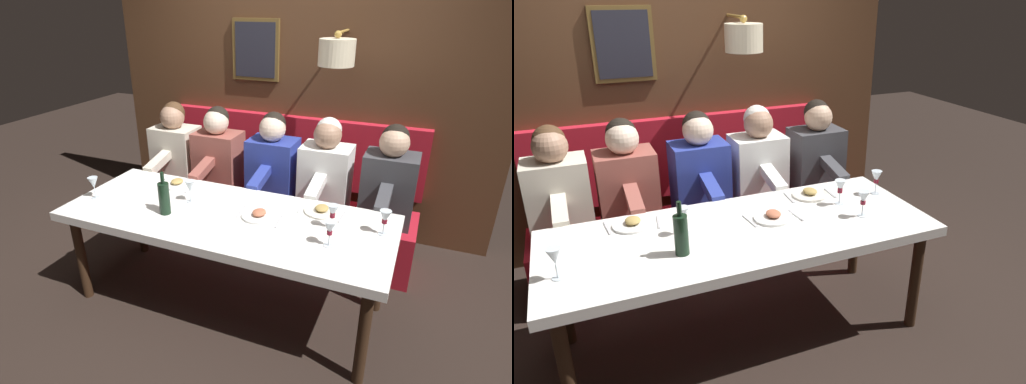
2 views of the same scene
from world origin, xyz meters
TOP-DOWN VIEW (x-y plane):
  - ground_plane at (0.00, 0.00)m, footprint 12.00×12.00m
  - dining_table at (0.00, 0.00)m, footprint 0.90×2.25m
  - banquette_bench at (0.89, 0.00)m, footprint 0.52×2.45m
  - back_wall_panel at (1.46, -0.00)m, footprint 0.59×3.65m
  - diner_nearest at (0.88, -0.96)m, footprint 0.60×0.40m
  - diner_near at (0.88, -0.46)m, footprint 0.60×0.40m
  - diner_middle at (0.88, 0.00)m, footprint 0.60×0.40m
  - diner_far at (0.88, 0.52)m, footprint 0.60×0.40m
  - diner_farthest at (0.88, 0.96)m, footprint 0.60×0.40m
  - place_setting_0 at (0.29, 0.57)m, footprint 0.24×0.32m
  - place_setting_1 at (0.05, -0.22)m, footprint 0.24×0.32m
  - place_setting_2 at (0.28, -0.59)m, footprint 0.24×0.32m
  - wine_glass_0 at (0.14, -1.02)m, footprint 0.07×0.07m
  - wine_glass_1 at (0.08, 0.32)m, footprint 0.07×0.07m
  - wine_glass_2 at (-0.14, 0.99)m, footprint 0.07×0.07m
  - wine_glass_3 at (-0.13, -0.74)m, footprint 0.07×0.07m
  - wine_glass_4 at (0.09, -0.71)m, footprint 0.07×0.07m
  - wine_bottle at (-0.15, 0.38)m, footprint 0.08×0.08m

SIDE VIEW (x-z plane):
  - ground_plane at x=0.00m, z-range 0.00..0.00m
  - banquette_bench at x=0.89m, z-range 0.00..0.45m
  - dining_table at x=0.00m, z-range 0.30..1.04m
  - place_setting_0 at x=0.29m, z-range 0.73..0.78m
  - place_setting_1 at x=0.05m, z-range 0.73..0.78m
  - place_setting_2 at x=0.28m, z-range 0.73..0.78m
  - diner_nearest at x=0.88m, z-range 0.42..1.21m
  - diner_near at x=0.88m, z-range 0.42..1.21m
  - diner_middle at x=0.88m, z-range 0.42..1.21m
  - diner_far at x=0.88m, z-range 0.42..1.21m
  - diner_farthest at x=0.88m, z-range 0.42..1.21m
  - wine_glass_4 at x=0.09m, z-range 0.77..0.94m
  - wine_glass_0 at x=0.14m, z-range 0.77..0.94m
  - wine_glass_3 at x=-0.13m, z-range 0.77..0.94m
  - wine_bottle at x=-0.15m, z-range 0.71..1.01m
  - wine_glass_1 at x=0.08m, z-range 0.77..0.94m
  - wine_glass_2 at x=-0.14m, z-range 0.77..0.94m
  - back_wall_panel at x=1.46m, z-range -0.08..2.82m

